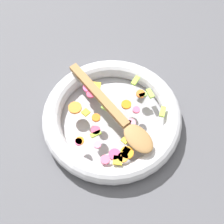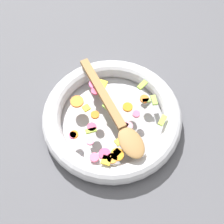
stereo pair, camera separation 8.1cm
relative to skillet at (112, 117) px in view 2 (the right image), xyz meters
The scene contains 4 objects.
ground_plane 0.02m from the skillet, ahead, with size 4.00×4.00×0.00m, color #4C4C51.
skillet is the anchor object (origin of this frame).
chopped_vegetables 0.04m from the skillet, 132.38° to the left, with size 0.24×0.26×0.01m.
wooden_spoon 0.05m from the skillet, behind, with size 0.33×0.09×0.01m.
Camera 2 is at (-0.33, 0.24, 0.75)m, focal length 50.00 mm.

